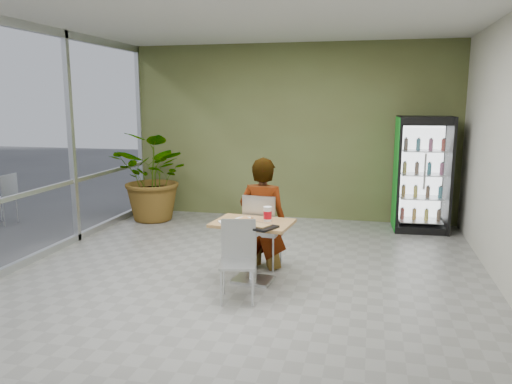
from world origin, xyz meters
TOP-DOWN VIEW (x-y plane):
  - ground at (0.00, 0.00)m, footprint 7.00×7.00m
  - room_envelope at (0.00, 0.00)m, footprint 6.00×7.00m
  - storefront_frame at (-3.00, 0.00)m, footprint 0.10×7.00m
  - dining_table at (0.12, 0.03)m, footprint 0.99×0.74m
  - chair_far at (0.12, 0.53)m, footprint 0.48×0.48m
  - chair_near at (0.08, -0.49)m, footprint 0.46×0.47m
  - seated_woman at (0.13, 0.58)m, footprint 0.69×0.48m
  - pizza_plate at (0.01, 0.10)m, footprint 0.32×0.24m
  - soda_cup at (0.29, 0.09)m, footprint 0.10×0.10m
  - napkin_stack at (-0.19, -0.10)m, footprint 0.19×0.19m
  - cafeteria_tray at (0.24, -0.23)m, footprint 0.50×0.44m
  - beverage_fridge at (2.32, 3.05)m, footprint 0.91×0.72m
  - potted_plant at (-2.34, 2.71)m, footprint 1.77×1.63m

SIDE VIEW (x-z plane):
  - ground at x=0.00m, z-range 0.00..0.00m
  - chair_near at x=0.08m, z-range 0.08..0.96m
  - dining_table at x=0.12m, z-range 0.16..0.91m
  - chair_far at x=0.12m, z-range 0.08..1.07m
  - seated_woman at x=0.13m, z-range -0.30..1.47m
  - napkin_stack at x=-0.19m, z-range 0.75..0.77m
  - cafeteria_tray at x=0.24m, z-range 0.75..0.77m
  - pizza_plate at x=0.01m, z-range 0.75..0.78m
  - potted_plant at x=-2.34m, z-range 0.00..1.64m
  - soda_cup at x=0.29m, z-range 0.75..0.93m
  - beverage_fridge at x=2.32m, z-range 0.00..1.93m
  - room_envelope at x=0.00m, z-range 0.00..3.20m
  - storefront_frame at x=-3.00m, z-range 0.00..3.20m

